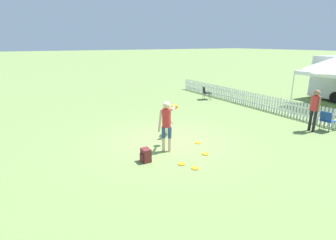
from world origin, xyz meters
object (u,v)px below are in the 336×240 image
Objects in this scene: frisbee_far_scatter at (198,143)px; backpack_on_grass at (146,155)px; spectator_standing at (315,106)px; frisbee_near_dog at (205,154)px; frisbee_midfield at (195,168)px; leaping_dog at (169,123)px; frisbee_near_handler at (182,164)px; folding_chair_center at (206,92)px; folding_chair_blue_left at (327,119)px; handler_person at (167,120)px.

frisbee_far_scatter is 0.54× the size of backpack_on_grass.
spectator_standing reaches higher than frisbee_far_scatter.
spectator_standing is (0.33, 5.13, 1.03)m from frisbee_near_dog.
frisbee_far_scatter is at bearing 141.22° from frisbee_midfield.
frisbee_near_handler is at bearing 101.25° from leaping_dog.
folding_chair_blue_left is at bearing -155.03° from folding_chair_center.
frisbee_near_dog is at bearing 102.33° from frisbee_near_handler.
frisbee_far_scatter is at bearing 71.05° from folding_chair_blue_left.
handler_person is 7.54× the size of frisbee_midfield.
frisbee_midfield is 1.00× the size of frisbee_far_scatter.
leaping_dog reaches higher than frisbee_near_dog.
handler_person is at bearing 82.46° from spectator_standing.
spectator_standing is (1.21, 6.05, -0.02)m from handler_person.
frisbee_far_scatter is 0.27× the size of folding_chair_blue_left.
handler_person is 7.54× the size of frisbee_near_handler.
frisbee_midfield is (0.43, 0.18, 0.00)m from frisbee_near_handler.
frisbee_near_handler and frisbee_far_scatter have the same top height.
handler_person is 1.53m from frisbee_near_handler.
frisbee_near_handler is at bearing -51.74° from frisbee_far_scatter.
frisbee_near_handler is at bearing 92.76° from spectator_standing.
frisbee_far_scatter is 0.13× the size of spectator_standing.
frisbee_near_dog is 0.98m from frisbee_far_scatter.
frisbee_far_scatter is (-0.90, 0.39, 0.00)m from frisbee_near_dog.
frisbee_midfield is at bearing -38.78° from frisbee_far_scatter.
backpack_on_grass is (1.69, -1.80, -0.27)m from leaping_dog.
backpack_on_grass is (-1.14, -1.02, 0.19)m from frisbee_midfield.
spectator_standing is at bearing 83.34° from backpack_on_grass.
frisbee_near_dog is 0.27× the size of folding_chair_blue_left.
frisbee_far_scatter is (1.28, 0.47, -0.46)m from leaping_dog.
frisbee_near_dog is 1.00× the size of frisbee_far_scatter.
frisbee_far_scatter is at bearing 100.35° from backpack_on_grass.
backpack_on_grass reaches higher than frisbee_near_handler.
leaping_dog is at bearing 90.46° from handler_person.
backpack_on_grass is (-0.71, -0.84, 0.19)m from frisbee_near_handler.
frisbee_midfield is 0.13× the size of spectator_standing.
leaping_dog is (-1.31, 0.83, -0.59)m from handler_person.
leaping_dog is at bearing 164.57° from frisbee_midfield.
folding_chair_center reaches higher than frisbee_near_handler.
frisbee_near_dog is 5.70m from folding_chair_blue_left.
spectator_standing reaches higher than folding_chair_center.
frisbee_midfield is 0.54× the size of backpack_on_grass.
handler_person is at bearing 155.56° from folding_chair_center.
frisbee_midfield is at bearing -52.80° from frisbee_near_dog.
leaping_dog is 0.53× the size of spectator_standing.
frisbee_near_handler is 1.07m from frisbee_near_dog.
frisbee_midfield is at bearing 162.42° from folding_chair_center.
folding_chair_center is (-6.74, 5.28, 0.47)m from frisbee_near_dog.
spectator_standing reaches higher than leaping_dog.
backpack_on_grass is at bearing -130.43° from frisbee_near_handler.
folding_chair_center reaches higher than frisbee_near_dog.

